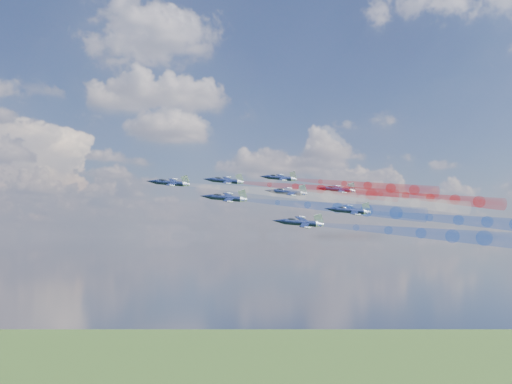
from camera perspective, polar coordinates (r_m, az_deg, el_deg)
name	(u,v)px	position (r m, az deg, el deg)	size (l,w,h in m)	color
jet_lead	(170,183)	(141.45, -8.42, 0.88)	(8.60, 10.75, 2.87)	black
trail_lead	(273,192)	(141.74, 1.69, 0.01)	(3.58, 40.59, 3.58)	white
jet_inner_left	(226,198)	(128.76, -2.96, -0.60)	(8.60, 10.75, 2.87)	black
trail_inner_left	(337,208)	(131.66, 7.96, -1.52)	(3.58, 40.59, 3.58)	blue
jet_inner_right	(225,181)	(150.02, -3.04, 1.10)	(8.60, 10.75, 2.87)	black
trail_inner_right	(321,189)	(152.50, 6.38, 0.27)	(3.58, 40.59, 3.58)	red
jet_outer_left	(300,223)	(118.29, 4.35, -3.02)	(8.60, 10.75, 2.87)	black
trail_outer_left	(421,233)	(124.54, 15.81, -3.86)	(3.58, 40.59, 3.58)	blue
jet_center_third	(288,192)	(141.58, 3.11, -0.03)	(8.60, 10.75, 2.87)	black
trail_center_third	(388,201)	(146.81, 12.82, -0.87)	(3.58, 40.59, 3.58)	white
jet_outer_right	(280,178)	(162.86, 2.34, 1.38)	(8.60, 10.75, 2.87)	black
trail_outer_right	(368,186)	(167.46, 10.86, 0.61)	(3.58, 40.59, 3.58)	red
jet_rear_left	(350,211)	(131.47, 9.13, -1.82)	(8.60, 10.75, 2.87)	black
trail_rear_left	(458,220)	(139.38, 19.18, -2.60)	(3.58, 40.59, 3.58)	blue
jet_rear_right	(338,190)	(154.39, 7.98, 0.22)	(8.60, 10.75, 2.87)	black
trail_rear_right	(430,198)	(161.46, 16.67, -0.55)	(3.58, 40.59, 3.58)	red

